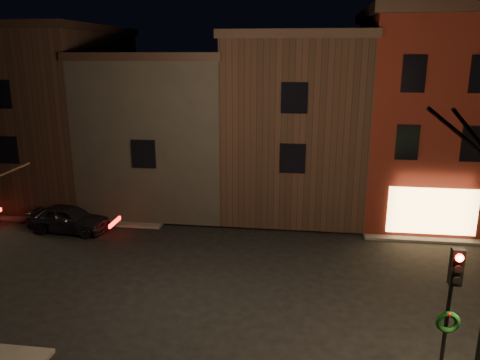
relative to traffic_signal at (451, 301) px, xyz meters
name	(u,v)px	position (x,y,z in m)	size (l,w,h in m)	color
ground	(246,283)	(-5.60, 5.51, -2.81)	(120.00, 120.00, 0.00)	black
sidewalk_far_left	(42,156)	(-25.60, 25.51, -2.75)	(30.00, 30.00, 0.12)	#2D2B28
corner_building	(421,114)	(2.40, 14.98, 2.59)	(6.50, 8.50, 10.50)	#4C140D
row_building_a	(296,120)	(-4.10, 16.01, 2.03)	(7.30, 10.30, 9.40)	black
row_building_b	(172,126)	(-11.35, 16.01, 1.53)	(7.80, 10.30, 8.40)	black
row_building_c	(55,111)	(-18.60, 16.01, 2.28)	(7.30, 10.30, 9.90)	black
traffic_signal	(451,301)	(0.00, 0.00, 0.00)	(0.58, 0.38, 4.05)	black
parked_car_a	(69,218)	(-14.86, 9.63, -2.14)	(1.59, 3.95, 1.35)	black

